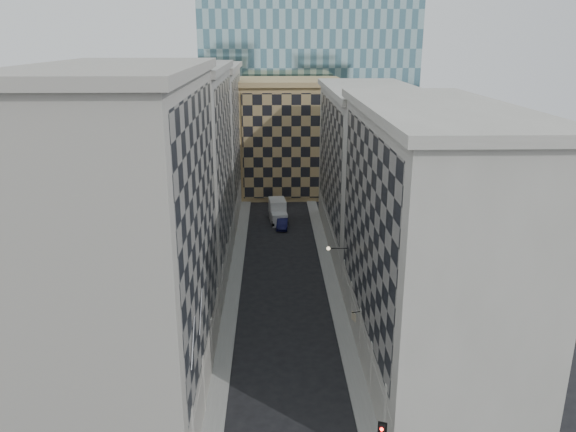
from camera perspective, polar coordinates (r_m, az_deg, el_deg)
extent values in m
cube|color=gray|center=(61.17, -5.47, -6.74)|extent=(1.50, 100.00, 0.15)
cube|color=gray|center=(61.36, 4.42, -6.62)|extent=(1.50, 100.00, 0.15)
cube|color=#A6A096|center=(40.31, -15.81, -3.03)|extent=(10.00, 22.00, 23.00)
cube|color=gray|center=(38.90, -9.00, -0.96)|extent=(0.25, 19.36, 18.00)
cube|color=#A6A096|center=(43.87, -8.38, -15.21)|extent=(0.45, 21.12, 3.20)
cube|color=#A6A096|center=(37.92, -17.34, 13.98)|extent=(10.80, 22.80, 0.70)
cylinder|color=#A6A096|center=(41.29, -9.06, -16.58)|extent=(0.90, 0.90, 4.40)
cylinder|color=#A6A096|center=(45.90, -8.22, -12.72)|extent=(0.90, 0.90, 4.40)
cylinder|color=#A6A096|center=(50.69, -7.55, -9.58)|extent=(0.90, 0.90, 4.40)
cube|color=gray|center=(61.09, -11.00, 3.84)|extent=(10.00, 22.00, 22.00)
cube|color=gray|center=(60.16, -6.47, 5.31)|extent=(0.25, 19.36, 17.00)
cube|color=gray|center=(63.39, -6.21, -4.36)|extent=(0.45, 21.12, 3.20)
cube|color=gray|center=(59.46, -11.66, 14.51)|extent=(10.80, 22.80, 0.70)
cylinder|color=gray|center=(55.61, -7.01, -6.98)|extent=(0.90, 0.90, 4.40)
cylinder|color=gray|center=(60.64, -6.56, -4.81)|extent=(0.90, 0.90, 4.40)
cylinder|color=gray|center=(65.73, -6.18, -2.98)|extent=(0.90, 0.90, 4.40)
cylinder|color=gray|center=(70.89, -5.86, -1.41)|extent=(0.90, 0.90, 4.40)
cube|color=#A6A096|center=(82.51, -8.64, 7.18)|extent=(10.00, 22.00, 21.00)
cube|color=gray|center=(81.81, -5.26, 8.28)|extent=(0.25, 19.36, 16.00)
cube|color=#A6A096|center=(84.13, -5.12, 1.28)|extent=(0.45, 21.12, 3.20)
cube|color=#A6A096|center=(81.26, -9.00, 14.72)|extent=(10.80, 22.80, 0.70)
cylinder|color=#A6A096|center=(76.10, -5.58, -0.05)|extent=(0.90, 0.90, 4.40)
cylinder|color=#A6A096|center=(81.34, -5.34, 1.13)|extent=(0.90, 0.90, 4.40)
cylinder|color=#A6A096|center=(86.62, -5.13, 2.17)|extent=(0.90, 0.90, 4.40)
cylinder|color=#A6A096|center=(91.92, -4.94, 3.09)|extent=(0.90, 0.90, 4.40)
cube|color=#ABA79C|center=(45.03, 14.03, -2.72)|extent=(10.00, 26.00, 20.00)
cube|color=gray|center=(43.46, 7.97, -0.99)|extent=(0.25, 22.88, 15.00)
cube|color=#ABA79C|center=(47.56, 7.55, -12.36)|extent=(0.45, 24.96, 3.20)
cube|color=#ABA79C|center=(42.63, 15.07, 10.44)|extent=(10.80, 26.80, 0.70)
cylinder|color=#ABA79C|center=(38.73, 10.35, -19.26)|extent=(0.90, 0.90, 4.40)
cylinder|color=#ABA79C|center=(42.91, 8.91, -15.12)|extent=(0.90, 0.90, 4.40)
cylinder|color=#ABA79C|center=(47.28, 7.76, -11.73)|extent=(0.90, 0.90, 4.40)
cylinder|color=#ABA79C|center=(51.81, 6.84, -8.91)|extent=(0.90, 0.90, 4.40)
cylinder|color=#ABA79C|center=(56.46, 6.08, -6.55)|extent=(0.90, 0.90, 4.40)
cube|color=#ABA79C|center=(70.44, 8.26, 4.56)|extent=(10.00, 28.00, 19.00)
cube|color=gray|center=(69.44, 4.32, 5.77)|extent=(0.25, 24.64, 14.00)
cube|color=#ABA79C|center=(71.98, 4.21, -1.57)|extent=(0.45, 26.88, 3.20)
cube|color=#ABA79C|center=(68.90, 8.62, 12.56)|extent=(10.80, 28.80, 0.70)
cube|color=tan|center=(95.03, 0.18, 7.84)|extent=(16.00, 14.00, 18.00)
cube|color=tan|center=(88.04, 0.34, 7.04)|extent=(15.20, 0.25, 16.50)
cube|color=tan|center=(93.87, 0.19, 13.50)|extent=(16.80, 14.80, 0.80)
cube|color=#2E2923|center=(108.16, -1.15, 11.71)|extent=(6.00, 6.00, 28.00)
cube|color=#2E2923|center=(107.62, -1.20, 19.52)|extent=(7.00, 7.00, 1.40)
cylinder|color=gray|center=(34.59, -9.64, -12.60)|extent=(0.10, 2.33, 2.33)
cylinder|color=gray|center=(38.07, -8.85, -9.57)|extent=(0.10, 2.33, 2.33)
cylinder|color=black|center=(53.49, 5.09, -3.29)|extent=(1.80, 0.08, 0.08)
sphere|color=#FFE5B2|center=(53.39, 4.12, -3.31)|extent=(0.36, 0.36, 0.36)
cube|color=black|center=(34.90, 9.55, -20.72)|extent=(0.51, 0.21, 1.20)
sphere|color=#FF0C07|center=(34.42, 9.49, -20.59)|extent=(0.19, 0.19, 0.19)
cube|color=silver|center=(78.93, -0.88, -0.31)|extent=(2.38, 2.55, 1.77)
cube|color=silver|center=(81.15, -1.08, 0.67)|extent=(2.59, 3.73, 3.04)
cylinder|color=black|center=(78.23, -1.53, -0.83)|extent=(0.38, 0.91, 0.88)
cylinder|color=black|center=(78.44, -0.10, -0.77)|extent=(0.38, 0.91, 0.88)
cylinder|color=black|center=(82.50, -1.85, 0.16)|extent=(0.38, 0.91, 0.88)
cylinder|color=black|center=(82.70, -0.49, 0.22)|extent=(0.38, 0.91, 0.88)
imported|color=#0E0F36|center=(77.74, -0.56, -0.74)|extent=(1.84, 4.38, 1.41)
cylinder|color=black|center=(46.13, 6.96, -9.66)|extent=(0.78, 0.30, 0.06)
cube|color=#C5B390|center=(46.28, 6.69, -10.11)|extent=(0.27, 0.69, 0.70)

